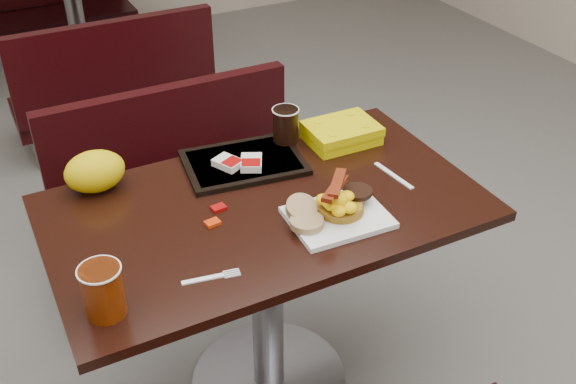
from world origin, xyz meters
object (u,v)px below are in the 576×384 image
clamshell (342,133)px  pancake_stack (340,206)px  tray (244,162)px  coffee_cup_far (286,125)px  fork (203,279)px  bench_near_n (189,193)px  hashbrown_sleeve_right (251,163)px  paper_bag (95,171)px  bench_far_s (109,77)px  coffee_cup_near (103,291)px  table_near (267,302)px  hashbrown_sleeve_left (228,163)px  table_far (78,31)px  platter (338,217)px  knife (394,175)px

clamshell → pancake_stack: bearing=-120.3°
tray → coffee_cup_far: (0.17, 0.05, 0.06)m
fork → bench_near_n: bearing=83.3°
hashbrown_sleeve_right → paper_bag: size_ratio=0.49×
bench_far_s → fork: 2.17m
paper_bag → bench_far_s: bearing=76.2°
coffee_cup_near → fork: bearing=1.2°
coffee_cup_near → clamshell: coffee_cup_near is taller
table_near → hashbrown_sleeve_right: 0.44m
hashbrown_sleeve_left → pancake_stack: bearing=-88.1°
table_far → platter: (0.14, -2.76, 0.38)m
bench_far_s → fork: size_ratio=6.98×
coffee_cup_far → knife: bearing=-57.0°
tray → pancake_stack: bearing=-62.8°
table_far → tray: 2.41m
bench_far_s → hashbrown_sleeve_left: size_ratio=12.29×
paper_bag → knife: bearing=-22.5°
tray → knife: bearing=-27.7°
pancake_stack → tray: pancake_stack is taller
hashbrown_sleeve_left → clamshell: bearing=-26.0°
table_far → bench_far_s: (0.00, -0.70, -0.02)m
bench_far_s → knife: bearing=-78.3°
platter → tray: tray is taller
bench_far_s → hashbrown_sleeve_left: 1.74m
platter → coffee_cup_far: size_ratio=2.38×
platter → tray: (-0.11, 0.37, 0.00)m
coffee_cup_near → fork: 0.24m
pancake_stack → clamshell: 0.41m
hashbrown_sleeve_left → knife: bearing=-56.4°
tray → clamshell: clamshell is taller
bench_near_n → platter: (0.14, -0.86, 0.40)m
pancake_stack → paper_bag: paper_bag is taller
hashbrown_sleeve_right → knife: bearing=-5.1°
bench_near_n → platter: bearing=-80.5°
bench_near_n → table_far: table_far is taller
bench_far_s → table_far: bearing=90.0°
tray → hashbrown_sleeve_right: (0.01, -0.04, 0.02)m
bench_far_s → hashbrown_sleeve_right: 1.78m
table_near → table_far: same height
coffee_cup_near → platter: bearing=5.9°
pancake_stack → hashbrown_sleeve_right: bearing=110.9°
hashbrown_sleeve_right → tray: bearing=126.0°
bench_far_s → paper_bag: 1.72m
fork → hashbrown_sleeve_left: 0.49m
knife → paper_bag: (-0.80, 0.33, 0.06)m
coffee_cup_far → paper_bag: bearing=178.0°
table_far → platter: size_ratio=4.60×
table_near → paper_bag: bearing=144.2°
clamshell → coffee_cup_near: bearing=-152.9°
hashbrown_sleeve_left → coffee_cup_far: 0.24m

